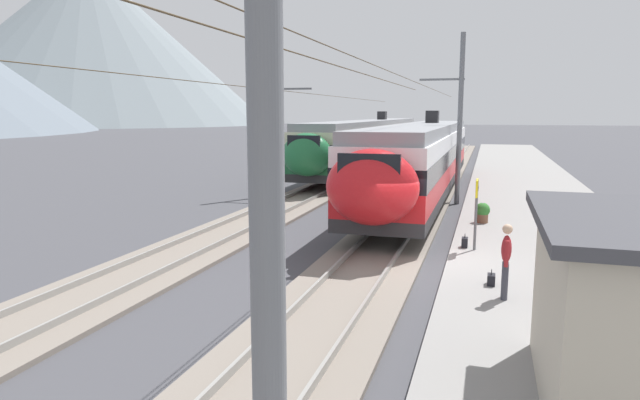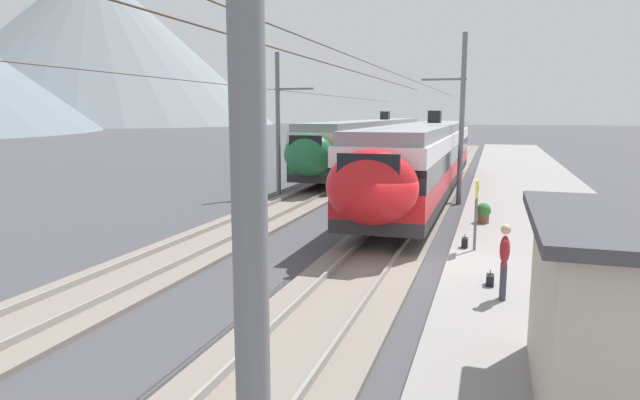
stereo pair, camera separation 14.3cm
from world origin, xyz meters
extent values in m
plane|color=#424247|center=(0.00, 0.00, 0.00)|extent=(400.00, 400.00, 0.00)
cube|color=gray|center=(0.00, -3.82, 0.17)|extent=(120.00, 6.31, 0.34)
cube|color=slate|center=(0.00, 1.56, 0.06)|extent=(120.00, 3.00, 0.12)
cube|color=gray|center=(0.00, 0.84, 0.20)|extent=(120.00, 0.07, 0.16)
cube|color=gray|center=(0.00, 2.28, 0.20)|extent=(120.00, 0.07, 0.16)
cube|color=slate|center=(0.00, 7.38, 0.06)|extent=(120.00, 3.00, 0.12)
cube|color=gray|center=(0.00, 6.66, 0.20)|extent=(120.00, 0.07, 0.16)
cube|color=gray|center=(0.00, 8.09, 0.20)|extent=(120.00, 0.07, 0.16)
cube|color=#2D2D30|center=(13.25, 1.56, 0.92)|extent=(25.24, 2.99, 0.45)
cube|color=red|center=(13.25, 1.56, 1.57)|extent=(25.24, 2.99, 0.85)
cube|color=black|center=(13.25, 1.56, 2.38)|extent=(25.24, 3.03, 0.75)
cube|color=white|center=(13.25, 1.56, 3.08)|extent=(25.24, 2.99, 0.65)
cube|color=gray|center=(13.25, 1.56, 3.62)|extent=(24.94, 2.79, 0.45)
cube|color=black|center=(5.43, 1.56, 0.49)|extent=(2.80, 2.40, 0.42)
cube|color=black|center=(21.08, 1.56, 0.49)|extent=(2.80, 2.40, 0.42)
ellipsoid|color=red|center=(0.08, 1.56, 2.27)|extent=(1.80, 2.76, 2.25)
cube|color=black|center=(-0.42, 1.56, 2.70)|extent=(0.16, 1.80, 1.19)
cube|color=black|center=(17.04, 1.56, 4.20)|extent=(0.90, 0.70, 0.70)
cube|color=#2D2D30|center=(27.55, 7.38, 0.92)|extent=(31.03, 2.90, 0.45)
cube|color=#1E6638|center=(27.55, 7.38, 1.57)|extent=(31.03, 2.90, 0.85)
cube|color=black|center=(27.55, 7.38, 2.38)|extent=(31.03, 2.94, 0.75)
cube|color=beige|center=(27.55, 7.38, 3.08)|extent=(31.03, 2.90, 0.65)
cube|color=gray|center=(27.55, 7.38, 3.62)|extent=(30.73, 2.70, 0.45)
cube|color=black|center=(17.93, 7.38, 0.49)|extent=(2.80, 2.32, 0.42)
cube|color=black|center=(37.17, 7.38, 0.49)|extent=(2.80, 2.32, 0.42)
ellipsoid|color=#1E6638|center=(11.48, 7.38, 2.27)|extent=(1.80, 2.67, 2.25)
cube|color=black|center=(10.98, 7.38, 2.70)|extent=(0.16, 1.74, 1.19)
cube|color=black|center=(32.21, 7.38, 4.20)|extent=(0.90, 0.70, 0.70)
cylinder|color=slate|center=(-12.19, -0.26, 3.81)|extent=(0.24, 0.24, 7.63)
cylinder|color=slate|center=(11.81, -0.26, 4.08)|extent=(0.24, 0.24, 8.15)
cube|color=slate|center=(11.81, 0.65, 6.00)|extent=(0.10, 2.12, 0.10)
cylinder|color=#473823|center=(11.81, 1.56, 5.75)|extent=(42.90, 0.02, 0.02)
cylinder|color=slate|center=(11.85, 9.22, 3.78)|extent=(0.24, 0.24, 7.55)
cube|color=slate|center=(11.85, 8.30, 5.66)|extent=(0.10, 2.14, 0.10)
cylinder|color=#473823|center=(11.85, 7.38, 5.41)|extent=(42.90, 0.02, 0.02)
cylinder|color=#59595B|center=(1.24, -1.36, 1.40)|extent=(0.08, 0.08, 2.13)
cube|color=yellow|center=(1.24, -1.36, 2.22)|extent=(0.70, 0.06, 0.50)
cube|color=black|center=(1.24, -1.40, 2.22)|extent=(0.52, 0.01, 0.10)
cylinder|color=#383842|center=(-3.19, -2.11, 0.75)|extent=(0.14, 0.14, 0.82)
cylinder|color=#383842|center=(-3.03, -2.11, 0.75)|extent=(0.14, 0.14, 0.82)
ellipsoid|color=maroon|center=(-3.11, -2.11, 1.47)|extent=(0.36, 0.22, 0.62)
sphere|color=tan|center=(-3.11, -2.11, 1.92)|extent=(0.22, 0.22, 0.22)
cylinder|color=maroon|center=(-3.33, -2.11, 1.42)|extent=(0.09, 0.09, 0.58)
cylinder|color=maroon|center=(-2.89, -2.11, 1.42)|extent=(0.09, 0.09, 0.58)
cube|color=black|center=(-2.17, -1.84, 0.47)|extent=(0.32, 0.18, 0.26)
torus|color=black|center=(-2.17, -1.84, 0.65)|extent=(0.16, 0.02, 0.16)
cube|color=black|center=(1.49, -1.07, 0.49)|extent=(0.32, 0.18, 0.30)
torus|color=black|center=(1.49, -1.07, 0.69)|extent=(0.16, 0.02, 0.16)
cylinder|color=brown|center=(5.63, -1.53, 0.50)|extent=(0.43, 0.43, 0.32)
sphere|color=#33752D|center=(5.63, -1.53, 0.82)|extent=(0.55, 0.55, 0.55)
sphere|color=purple|center=(5.63, -1.53, 0.94)|extent=(0.30, 0.30, 0.30)
cube|color=#B7AD99|center=(-7.45, -3.43, 1.63)|extent=(3.79, 1.86, 2.58)
cube|color=#3D3D42|center=(-7.45, -3.43, 3.00)|extent=(4.19, 2.26, 0.16)
cone|color=slate|center=(163.60, 145.10, 30.66)|extent=(135.29, 135.29, 61.31)
camera|label=1|loc=(-15.45, -1.63, 4.42)|focal=30.69mm
camera|label=2|loc=(-15.41, -1.77, 4.42)|focal=30.69mm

